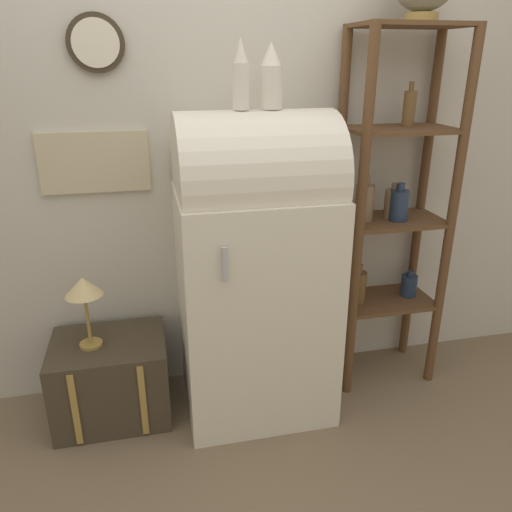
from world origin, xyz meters
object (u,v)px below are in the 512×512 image
(vase_center, at_px, (271,78))
(desk_lamp, at_px, (84,291))
(refrigerator, at_px, (255,266))
(suitcase_trunk, at_px, (112,378))
(vase_left, at_px, (241,76))

(vase_center, height_order, desk_lamp, vase_center)
(refrigerator, relative_size, desk_lamp, 4.20)
(suitcase_trunk, distance_m, vase_center, 1.66)
(suitcase_trunk, bearing_deg, desk_lamp, -168.77)
(vase_center, bearing_deg, desk_lamp, 178.22)
(suitcase_trunk, relative_size, vase_left, 1.93)
(suitcase_trunk, height_order, desk_lamp, desk_lamp)
(desk_lamp, bearing_deg, suitcase_trunk, 11.23)
(vase_left, bearing_deg, suitcase_trunk, 174.80)
(refrigerator, bearing_deg, desk_lamp, 177.41)
(vase_center, bearing_deg, refrigerator, -172.70)
(refrigerator, distance_m, desk_lamp, 0.82)
(suitcase_trunk, height_order, vase_left, vase_left)
(suitcase_trunk, distance_m, desk_lamp, 0.51)
(refrigerator, bearing_deg, vase_left, -170.93)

